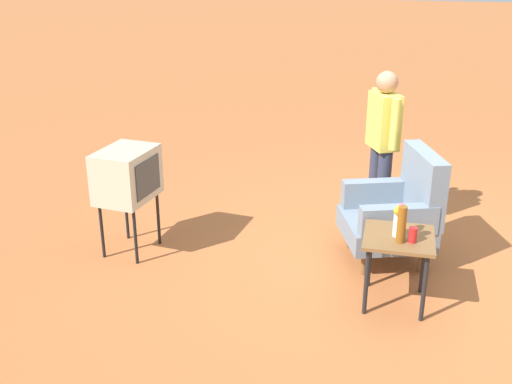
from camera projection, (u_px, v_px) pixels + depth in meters
name	position (u px, v px, depth m)	size (l,w,h in m)	color
ground_plane	(402.00, 252.00, 6.05)	(60.00, 60.00, 0.00)	#AD6033
armchair	(397.00, 211.00, 5.74)	(0.98, 0.99, 1.06)	brown
side_table	(398.00, 246.00, 5.01)	(0.56, 0.56, 0.61)	black
tv_on_stand	(127.00, 175.00, 5.80)	(0.65, 0.51, 1.03)	black
person_standing	(383.00, 140.00, 6.31)	(0.52, 0.36, 1.64)	#2D3347
soda_can_red	(413.00, 235.00, 4.86)	(0.07, 0.07, 0.12)	red
bottle_tall_amber	(402.00, 224.00, 4.82)	(0.07, 0.07, 0.30)	brown
flower_vase	(399.00, 219.00, 4.93)	(0.15, 0.10, 0.27)	silver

